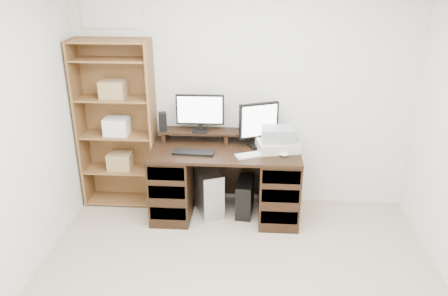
# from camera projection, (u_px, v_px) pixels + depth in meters

# --- Properties ---
(room) EXTENTS (3.54, 4.04, 2.54)m
(room) POSITION_uv_depth(u_px,v_px,m) (235.00, 177.00, 2.68)
(room) COLOR tan
(room) RESTS_ON ground
(desk) EXTENTS (1.50, 0.70, 0.75)m
(desk) POSITION_uv_depth(u_px,v_px,m) (225.00, 181.00, 4.53)
(desk) COLOR black
(desk) RESTS_ON ground
(riser_shelf) EXTENTS (1.40, 0.22, 0.12)m
(riser_shelf) POSITION_uv_depth(u_px,v_px,m) (227.00, 133.00, 4.55)
(riser_shelf) COLOR black
(riser_shelf) RESTS_ON desk
(monitor_wide) EXTENTS (0.49, 0.13, 0.39)m
(monitor_wide) POSITION_uv_depth(u_px,v_px,m) (200.00, 111.00, 4.45)
(monitor_wide) COLOR black
(monitor_wide) RESTS_ON riser_shelf
(monitor_small) EXTENTS (0.40, 0.22, 0.45)m
(monitor_small) POSITION_uv_depth(u_px,v_px,m) (259.00, 123.00, 4.39)
(monitor_small) COLOR black
(monitor_small) RESTS_ON desk
(speaker) EXTENTS (0.10, 0.10, 0.20)m
(speaker) POSITION_uv_depth(u_px,v_px,m) (163.00, 121.00, 4.51)
(speaker) COLOR black
(speaker) RESTS_ON riser_shelf
(keyboard_black) EXTENTS (0.42, 0.16, 0.02)m
(keyboard_black) POSITION_uv_depth(u_px,v_px,m) (194.00, 152.00, 4.28)
(keyboard_black) COLOR black
(keyboard_black) RESTS_ON desk
(keyboard_white) EXTENTS (0.39, 0.25, 0.02)m
(keyboard_white) POSITION_uv_depth(u_px,v_px,m) (255.00, 154.00, 4.24)
(keyboard_white) COLOR silver
(keyboard_white) RESTS_ON desk
(mouse) EXTENTS (0.10, 0.07, 0.04)m
(mouse) POSITION_uv_depth(u_px,v_px,m) (284.00, 154.00, 4.22)
(mouse) COLOR silver
(mouse) RESTS_ON desk
(printer) EXTENTS (0.44, 0.37, 0.10)m
(printer) POSITION_uv_depth(u_px,v_px,m) (277.00, 145.00, 4.35)
(printer) COLOR beige
(printer) RESTS_ON desk
(basket) EXTENTS (0.33, 0.24, 0.14)m
(basket) POSITION_uv_depth(u_px,v_px,m) (278.00, 134.00, 4.31)
(basket) COLOR gray
(basket) RESTS_ON printer
(tower_silver) EXTENTS (0.39, 0.54, 0.49)m
(tower_silver) POSITION_uv_depth(u_px,v_px,m) (207.00, 190.00, 4.66)
(tower_silver) COLOR #ACAFB3
(tower_silver) RESTS_ON ground
(tower_black) EXTENTS (0.19, 0.39, 0.38)m
(tower_black) POSITION_uv_depth(u_px,v_px,m) (245.00, 197.00, 4.63)
(tower_black) COLOR black
(tower_black) RESTS_ON ground
(bookshelf) EXTENTS (0.80, 0.30, 1.80)m
(bookshelf) POSITION_uv_depth(u_px,v_px,m) (117.00, 124.00, 4.60)
(bookshelf) COLOR brown
(bookshelf) RESTS_ON ground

